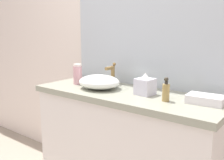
% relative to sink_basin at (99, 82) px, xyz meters
% --- Properties ---
extents(bathroom_wall_rear, '(6.00, 0.06, 2.60)m').
position_rel_sink_basin_xyz_m(bathroom_wall_rear, '(0.15, 0.34, 0.34)').
color(bathroom_wall_rear, silver).
rests_on(bathroom_wall_rear, ground).
extents(vanity_counter, '(1.45, 0.54, 0.90)m').
position_rel_sink_basin_xyz_m(vanity_counter, '(0.24, 0.03, -0.50)').
color(vanity_counter, silver).
rests_on(vanity_counter, ground).
extents(wall_mirror_panel, '(1.42, 0.01, 1.21)m').
position_rel_sink_basin_xyz_m(wall_mirror_panel, '(0.24, 0.30, 0.55)').
color(wall_mirror_panel, '#B2BCC6').
rests_on(wall_mirror_panel, vanity_counter).
extents(sink_basin, '(0.34, 0.29, 0.11)m').
position_rel_sink_basin_xyz_m(sink_basin, '(0.00, 0.00, 0.00)').
color(sink_basin, white).
rests_on(sink_basin, vanity_counter).
extents(faucet, '(0.03, 0.12, 0.19)m').
position_rel_sink_basin_xyz_m(faucet, '(0.00, 0.17, 0.05)').
color(faucet, olive).
rests_on(faucet, vanity_counter).
extents(soap_dispenser, '(0.05, 0.05, 0.16)m').
position_rel_sink_basin_xyz_m(soap_dispenser, '(0.58, -0.02, 0.01)').
color(soap_dispenser, '#A3864A').
rests_on(soap_dispenser, vanity_counter).
extents(lotion_bottle, '(0.07, 0.07, 0.17)m').
position_rel_sink_basin_xyz_m(lotion_bottle, '(-0.26, 0.02, 0.03)').
color(lotion_bottle, '#D196A2').
rests_on(lotion_bottle, vanity_counter).
extents(tissue_box, '(0.13, 0.13, 0.16)m').
position_rel_sink_basin_xyz_m(tissue_box, '(0.38, 0.05, 0.01)').
color(tissue_box, silver).
rests_on(tissue_box, vanity_counter).
extents(folded_hand_towel, '(0.23, 0.15, 0.05)m').
position_rel_sink_basin_xyz_m(folded_hand_towel, '(0.80, 0.08, -0.03)').
color(folded_hand_towel, white).
rests_on(folded_hand_towel, vanity_counter).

